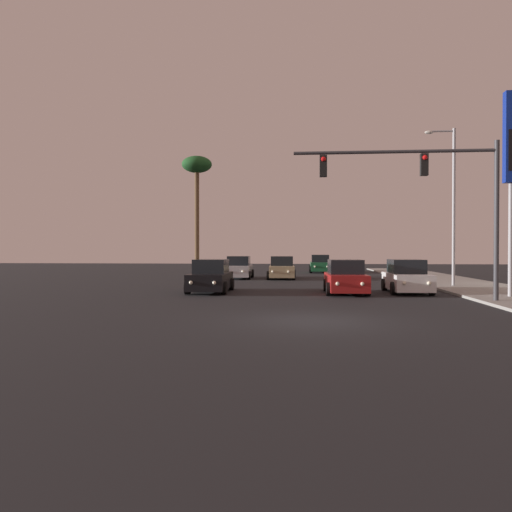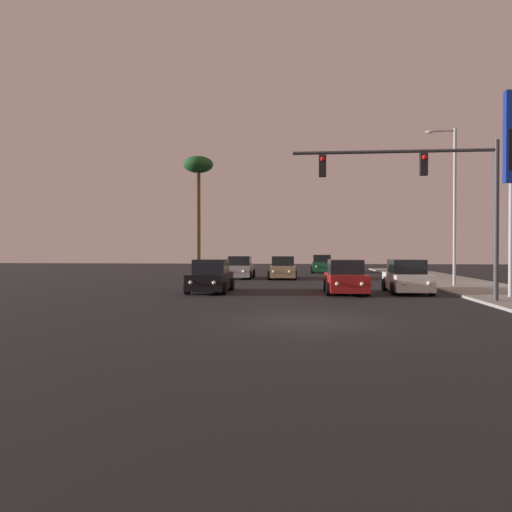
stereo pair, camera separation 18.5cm
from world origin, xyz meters
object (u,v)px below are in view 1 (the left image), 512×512
Objects in this scene: car_tan at (282,269)px; traffic_light_mast at (435,186)px; car_silver at (239,268)px; car_green at (320,264)px; car_black at (211,277)px; palm_tree_mid at (197,172)px; street_lamp at (451,198)px; car_red at (346,278)px; car_white at (407,278)px.

car_tan is 17.87m from traffic_light_mast.
car_tan is 1.00× the size of car_silver.
car_tan is 10.97m from car_green.
car_tan is 12.24m from car_black.
palm_tree_mid is at bearing 39.07° from car_green.
traffic_light_mast is at bearing -53.29° from palm_tree_mid.
car_silver is (-0.01, 12.03, 0.00)m from car_black.
traffic_light_mast is at bearing 98.14° from car_green.
traffic_light_mast is (10.08, -16.24, 4.02)m from car_silver.
street_lamp reaches higher than car_green.
street_lamp is (13.22, 4.25, 4.36)m from car_black.
car_tan is at bearing 174.50° from car_silver.
car_green is at bearing 97.66° from traffic_light_mast.
palm_tree_mid reaches higher than car_red.
car_silver is at bearing -6.21° from car_tan.
street_lamp reaches higher than car_red.
palm_tree_mid is (-3.63, 2.15, 7.63)m from car_silver.
car_tan is 13.26m from street_lamp.
car_white is 0.52× the size of traffic_light_mast.
palm_tree_mid is (-6.88, 2.38, 7.63)m from car_tan.
palm_tree_mid is (-16.86, 9.93, 3.27)m from street_lamp.
car_green is 1.00× the size of car_white.
car_black is at bearing 2.69° from car_white.
car_tan is 1.01× the size of car_white.
car_red and car_white have the same top height.
car_tan is at bearing -19.06° from palm_tree_mid.
traffic_light_mast is at bearing -110.45° from street_lamp.
car_tan and car_green have the same top height.
car_red is (0.31, -22.47, 0.00)m from car_green.
car_red is at bearing 117.72° from car_silver.
car_tan is 13.15m from car_white.
car_green and car_black have the same top height.
car_tan and car_red have the same top height.
car_red is at bearing 128.98° from traffic_light_mast.
car_black is at bearing -3.09° from car_red.
traffic_light_mast is 0.86× the size of palm_tree_mid.
street_lamp is (13.23, -7.79, 4.36)m from car_silver.
car_tan and car_black have the same top height.
car_green is 19.73m from street_lamp.
car_white is at bearing -45.25° from palm_tree_mid.
car_silver is at bearing -30.61° from palm_tree_mid.
palm_tree_mid is (-13.71, 18.39, 3.61)m from traffic_light_mast.
car_black is at bearing 72.50° from car_tan.
car_red is 0.48× the size of street_lamp.
car_tan is at bearing 113.12° from traffic_light_mast.
street_lamp is at bearing -162.67° from car_black.
car_silver is (-6.83, 12.22, 0.00)m from car_red.
car_white and car_silver have the same top height.
street_lamp is (9.99, -7.56, 4.36)m from car_tan.
car_black is 12.03m from car_silver.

